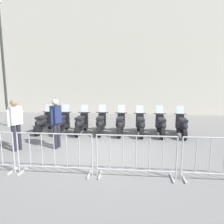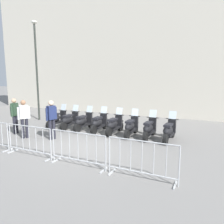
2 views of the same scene
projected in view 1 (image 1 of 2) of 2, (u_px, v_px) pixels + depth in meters
ground_plane at (104, 152)px, 6.54m from camera, size 120.00×120.00×0.00m
building_facade at (120, 20)px, 14.32m from camera, size 27.89×8.17×13.46m
motorcycle_0 at (43, 123)px, 8.91m from camera, size 0.75×1.69×1.24m
motorcycle_1 at (62, 123)px, 8.82m from camera, size 0.67×1.71×1.24m
motorcycle_2 at (81, 124)px, 8.75m from camera, size 0.74×1.70×1.24m
motorcycle_3 at (101, 124)px, 8.74m from camera, size 0.67×1.71×1.24m
motorcycle_4 at (120, 124)px, 8.60m from camera, size 0.72×1.70×1.24m
motorcycle_5 at (140, 125)px, 8.49m from camera, size 0.66×1.72×1.24m
motorcycle_6 at (161, 125)px, 8.40m from camera, size 0.70×1.71×1.24m
motorcycle_7 at (182, 126)px, 8.31m from camera, size 0.74×1.70×1.24m
barrier_segment_1 at (54, 154)px, 4.90m from camera, size 1.90×0.80×1.07m
barrier_segment_2 at (136, 157)px, 4.72m from camera, size 1.90×0.80×1.07m
barrier_segment_3 at (224, 160)px, 4.53m from camera, size 1.90×0.80×1.07m
street_lamp at (2, 53)px, 9.83m from camera, size 0.36×0.36×6.22m
officer_near_row_end at (56, 121)px, 6.78m from camera, size 0.36×0.50×1.73m
officer_by_barriers at (15, 122)px, 6.53m from camera, size 0.40×0.44×1.73m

